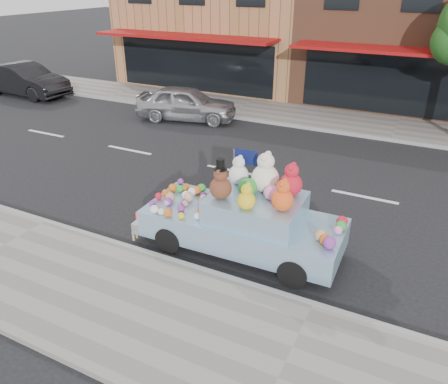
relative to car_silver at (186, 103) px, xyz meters
The scene contains 10 objects.
ground 9.01m from the car_silver, 26.24° to the right, with size 120.00×120.00×0.00m, color black.
near_sidewalk 13.23m from the car_silver, 52.43° to the right, with size 60.00×3.00×0.12m, color gray.
far_sidewalk 8.47m from the car_silver, 17.43° to the left, with size 60.00×3.00×0.12m, color gray.
near_kerb 12.07m from the car_silver, 48.08° to the right, with size 60.00×0.12×0.13m, color gray.
far_kerb 8.14m from the car_silver, ahead, with size 60.00×0.12×0.13m, color gray.
storefront_left 8.74m from the car_silver, 103.67° to the left, with size 10.00×9.80×7.30m.
storefront_mid 11.73m from the car_silver, 44.81° to the left, with size 10.00×9.80×7.30m.
car_silver is the anchor object (origin of this frame).
car_dark 9.30m from the car_silver, behind, with size 1.66×4.77×1.57m, color black.
art_car 9.88m from the car_silver, 51.72° to the right, with size 4.53×1.87×2.22m.
Camera 1 is at (1.32, -11.27, 5.46)m, focal length 35.00 mm.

